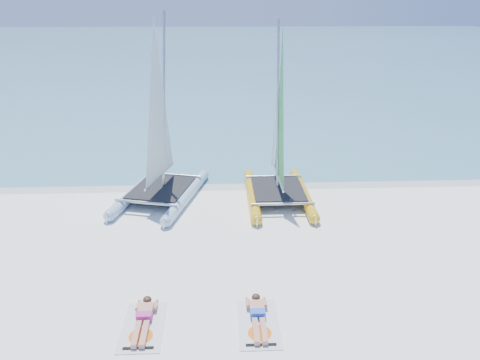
% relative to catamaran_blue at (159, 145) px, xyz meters
% --- Properties ---
extents(ground, '(140.00, 140.00, 0.00)m').
position_rel_catamaran_blue_xyz_m(ground, '(2.67, -4.25, -2.14)').
color(ground, white).
rests_on(ground, ground).
extents(sea, '(140.00, 115.00, 0.01)m').
position_rel_catamaran_blue_xyz_m(sea, '(2.67, 58.75, -2.13)').
color(sea, '#6EB8B6').
rests_on(sea, ground).
extents(wet_sand_strip, '(140.00, 1.40, 0.01)m').
position_rel_catamaran_blue_xyz_m(wet_sand_strip, '(2.67, 1.25, -2.13)').
color(wet_sand_strip, silver).
rests_on(wet_sand_strip, ground).
extents(catamaran_blue, '(3.75, 5.70, 7.15)m').
position_rel_catamaran_blue_xyz_m(catamaran_blue, '(0.00, 0.00, 0.00)').
color(catamaran_blue, '#A9C9DF').
rests_on(catamaran_blue, ground).
extents(catamaran_yellow, '(2.41, 5.38, 6.85)m').
position_rel_catamaran_blue_xyz_m(catamaran_yellow, '(4.52, 0.11, 0.02)').
color(catamaran_yellow, gold).
rests_on(catamaran_yellow, ground).
extents(towel_a, '(1.00, 1.85, 0.02)m').
position_rel_catamaran_blue_xyz_m(towel_a, '(0.38, -7.86, -2.13)').
color(towel_a, silver).
rests_on(towel_a, ground).
extents(sunbather_a, '(0.37, 1.73, 0.26)m').
position_rel_catamaran_blue_xyz_m(sunbather_a, '(0.38, -7.67, -2.02)').
color(sunbather_a, tan).
rests_on(sunbather_a, towel_a).
extents(towel_b, '(1.00, 1.85, 0.02)m').
position_rel_catamaran_blue_xyz_m(towel_b, '(3.15, -7.88, -2.13)').
color(towel_b, silver).
rests_on(towel_b, ground).
extents(sunbather_b, '(0.37, 1.73, 0.26)m').
position_rel_catamaran_blue_xyz_m(sunbather_b, '(3.15, -7.69, -2.02)').
color(sunbather_b, tan).
rests_on(sunbather_b, towel_b).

